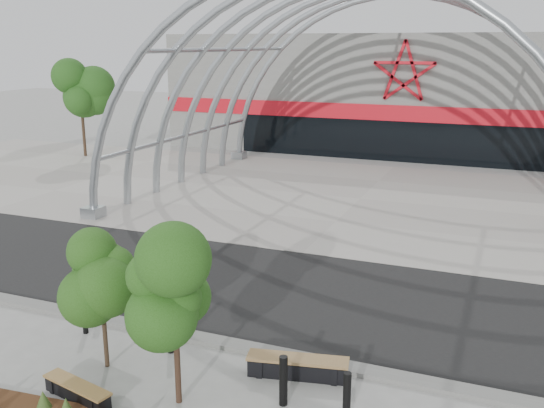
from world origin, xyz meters
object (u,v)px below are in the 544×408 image
object	(u,v)px
bench_0	(77,392)
bollard_2	(170,334)
bench_1	(298,367)
street_tree_1	(174,283)
street_tree_0	(100,272)

from	to	relation	value
bench_0	bollard_2	size ratio (longest dim) A/B	1.90
bench_0	bench_1	xyz separation A→B (m)	(4.05, 2.61, 0.05)
street_tree_1	bench_0	size ratio (longest dim) A/B	2.04
street_tree_0	bench_1	size ratio (longest dim) A/B	1.39
street_tree_1	bench_1	distance (m)	3.69
street_tree_1	bench_1	bearing A→B (deg)	43.31
bench_0	bollard_2	distance (m)	2.65
street_tree_0	bench_1	bearing A→B (deg)	15.87
street_tree_0	bench_0	xyz separation A→B (m)	(0.28, -1.39, -2.19)
street_tree_0	bench_1	world-z (taller)	street_tree_0
street_tree_1	bench_0	world-z (taller)	street_tree_1
street_tree_0	street_tree_1	xyz separation A→B (m)	(2.32, -0.66, 0.33)
street_tree_0	bollard_2	xyz separation A→B (m)	(1.04, 1.13, -1.88)
bollard_2	bench_0	bearing A→B (deg)	-106.95
street_tree_0	bench_0	world-z (taller)	street_tree_0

